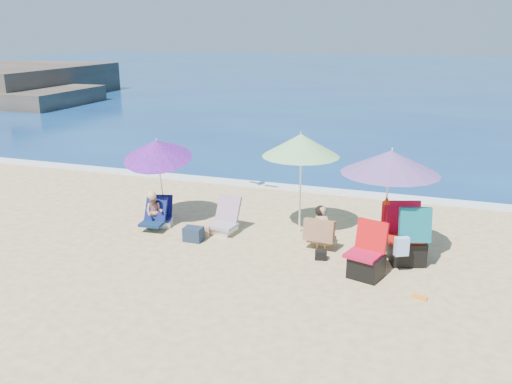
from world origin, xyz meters
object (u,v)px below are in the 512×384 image
(umbrella_blue, at_px, (157,150))
(furled_umbrella, at_px, (384,225))
(person_center, at_px, (321,228))
(chair_navy, at_px, (161,218))
(umbrella_turquoise, at_px, (391,162))
(chair_rainbow, at_px, (224,223))
(person_left, at_px, (154,212))
(umbrella_striped, at_px, (301,145))
(camp_chair_left, at_px, (367,261))
(camp_chair_right, at_px, (407,242))

(umbrella_blue, relative_size, furled_umbrella, 1.61)
(person_center, bearing_deg, chair_navy, 176.61)
(person_center, bearing_deg, umbrella_blue, 174.50)
(umbrella_turquoise, xyz_separation_m, chair_rainbow, (-3.44, 0.15, -1.67))
(chair_navy, bearing_deg, umbrella_turquoise, -1.37)
(furled_umbrella, distance_m, chair_rainbow, 3.47)
(umbrella_blue, bearing_deg, person_left, -77.55)
(umbrella_turquoise, height_order, person_left, umbrella_turquoise)
(umbrella_striped, xyz_separation_m, furled_umbrella, (1.88, -0.98, -1.20))
(umbrella_turquoise, distance_m, umbrella_striped, 2.04)
(person_center, bearing_deg, umbrella_striped, 128.25)
(umbrella_blue, xyz_separation_m, person_left, (0.10, -0.44, -1.29))
(furled_umbrella, height_order, person_left, furled_umbrella)
(person_left, bearing_deg, person_center, 1.22)
(camp_chair_left, bearing_deg, chair_navy, 165.80)
(umbrella_turquoise, distance_m, umbrella_blue, 5.05)
(person_center, bearing_deg, person_left, -178.78)
(person_center, bearing_deg, camp_chair_right, -5.03)
(chair_rainbow, bearing_deg, chair_navy, -178.97)
(umbrella_striped, bearing_deg, camp_chair_left, -46.74)
(person_left, bearing_deg, chair_navy, 88.89)
(chair_navy, bearing_deg, umbrella_striped, 11.36)
(chair_rainbow, bearing_deg, person_left, -167.81)
(furled_umbrella, bearing_deg, umbrella_blue, 174.08)
(umbrella_striped, bearing_deg, person_center, -51.75)
(chair_navy, distance_m, chair_rainbow, 1.50)
(chair_rainbow, relative_size, person_center, 0.85)
(umbrella_blue, height_order, chair_navy, umbrella_blue)
(umbrella_blue, height_order, camp_chair_right, umbrella_blue)
(chair_navy, xyz_separation_m, person_left, (-0.01, -0.30, 0.24))
(furled_umbrella, relative_size, person_center, 1.43)
(camp_chair_left, distance_m, person_center, 1.44)
(umbrella_striped, relative_size, chair_rainbow, 2.86)
(furled_umbrella, xyz_separation_m, camp_chair_left, (-0.18, -0.82, -0.41))
(chair_rainbow, xyz_separation_m, person_left, (-1.50, -0.32, 0.21))
(person_left, bearing_deg, camp_chair_right, -0.73)
(furled_umbrella, bearing_deg, umbrella_striped, 152.37)
(chair_rainbow, height_order, person_left, person_left)
(umbrella_turquoise, xyz_separation_m, umbrella_striped, (-1.90, 0.73, 0.04))
(camp_chair_left, relative_size, person_left, 1.11)
(chair_rainbow, xyz_separation_m, camp_chair_right, (3.86, -0.39, 0.22))
(umbrella_blue, bearing_deg, chair_rainbow, -4.26)
(umbrella_turquoise, distance_m, person_left, 5.15)
(umbrella_blue, relative_size, camp_chair_left, 2.08)
(chair_navy, bearing_deg, person_center, -3.39)
(camp_chair_right, bearing_deg, person_left, 179.27)
(chair_rainbow, distance_m, person_center, 2.21)
(umbrella_striped, xyz_separation_m, chair_navy, (-3.03, -0.61, -1.74))
(furled_umbrella, relative_size, chair_rainbow, 1.69)
(umbrella_blue, xyz_separation_m, camp_chair_right, (5.46, -0.51, -1.27))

